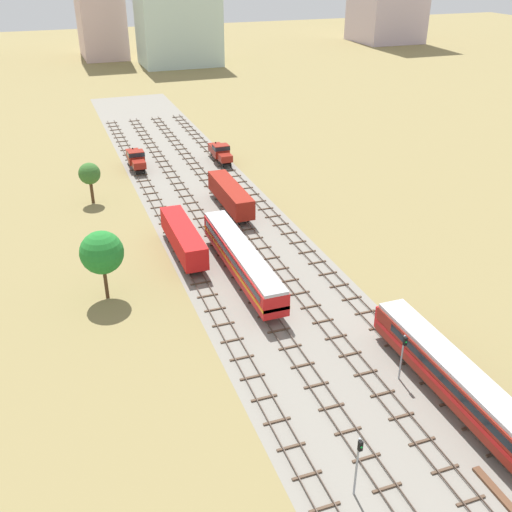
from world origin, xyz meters
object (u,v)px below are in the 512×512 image
diesel_railcar_centre_nearest (452,375)px  freight_boxcar_far_left_mid (183,237)px  passenger_coach_left_near (242,258)px  shunter_loco_far_left_farther (136,158)px  freight_boxcar_centre_left_midfar (230,194)px  signal_post_near (358,460)px  shunter_loco_centre_far (220,152)px  signal_post_nearest (403,352)px

diesel_railcar_centre_nearest → freight_boxcar_far_left_mid: 37.40m
passenger_coach_left_near → shunter_loco_far_left_farther: (-4.97, 42.98, -0.60)m
freight_boxcar_centre_left_midfar → signal_post_near: 52.73m
diesel_railcar_centre_nearest → signal_post_near: size_ratio=3.85×
signal_post_near → passenger_coach_left_near: bearing=85.6°
shunter_loco_centre_far → shunter_loco_far_left_farther: bearing=173.8°
freight_boxcar_centre_left_midfar → shunter_loco_centre_far: size_ratio=1.65×
passenger_coach_left_near → shunter_loco_centre_far: 42.55m
freight_boxcar_centre_left_midfar → shunter_loco_centre_far: 22.02m
diesel_railcar_centre_nearest → freight_boxcar_far_left_mid: bearing=113.5°
freight_boxcar_far_left_mid → freight_boxcar_centre_left_midfar: same height
signal_post_nearest → signal_post_near: signal_post_near is taller
diesel_railcar_centre_nearest → signal_post_nearest: bearing=123.5°
freight_boxcar_centre_left_midfar → signal_post_nearest: size_ratio=2.95×
shunter_loco_centre_far → passenger_coach_left_near: bearing=-103.5°
signal_post_near → shunter_loco_far_left_farther: bearing=91.9°
freight_boxcar_far_left_mid → signal_post_nearest: 32.98m
signal_post_nearest → diesel_railcar_centre_nearest: bearing=-56.5°
passenger_coach_left_near → signal_post_nearest: signal_post_nearest is taller
passenger_coach_left_near → shunter_loco_centre_far: size_ratio=2.60×
freight_boxcar_far_left_mid → signal_post_near: bearing=-86.5°
diesel_railcar_centre_nearest → shunter_loco_far_left_farther: size_ratio=2.42×
diesel_railcar_centre_nearest → freight_boxcar_centre_left_midfar: (-4.96, 45.99, -0.15)m
freight_boxcar_far_left_mid → signal_post_nearest: signal_post_nearest is taller
diesel_railcar_centre_nearest → passenger_coach_left_near: bearing=110.9°
shunter_loco_centre_far → freight_boxcar_centre_left_midfar: bearing=-103.0°
shunter_loco_far_left_farther → signal_post_nearest: bearing=-79.2°
passenger_coach_left_near → signal_post_nearest: 23.54m
diesel_railcar_centre_nearest → freight_boxcar_centre_left_midfar: bearing=96.2°
passenger_coach_left_near → freight_boxcar_centre_left_midfar: (4.98, 19.92, -0.16)m
signal_post_nearest → freight_boxcar_centre_left_midfar: bearing=93.4°
passenger_coach_left_near → signal_post_nearest: (7.45, -22.32, 0.43)m
signal_post_nearest → passenger_coach_left_near: bearing=108.5°
shunter_loco_centre_far → signal_post_nearest: 63.74m
signal_post_nearest → shunter_loco_far_left_farther: bearing=100.8°
signal_post_near → freight_boxcar_far_left_mid: bearing=93.5°
passenger_coach_left_near → signal_post_near: signal_post_near is taller
freight_boxcar_centre_left_midfar → passenger_coach_left_near: bearing=-104.0°
passenger_coach_left_near → signal_post_near: 32.38m
passenger_coach_left_near → freight_boxcar_far_left_mid: 9.61m
passenger_coach_left_near → shunter_loco_far_left_farther: passenger_coach_left_near is taller
freight_boxcar_far_left_mid → freight_boxcar_centre_left_midfar: bearing=49.6°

